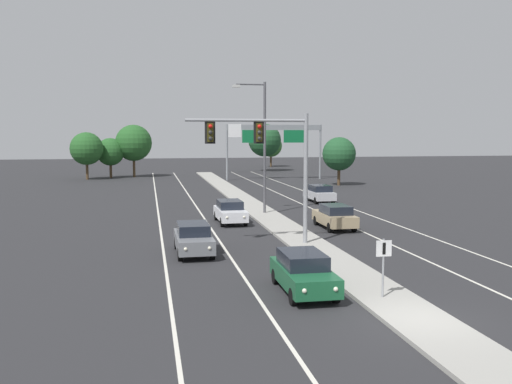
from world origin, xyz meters
name	(u,v)px	position (x,y,z in m)	size (l,w,h in m)	color
ground_plane	(418,322)	(0.00, 0.00, 0.00)	(260.00, 260.00, 0.00)	#28282B
median_island	(287,230)	(0.00, 18.00, 0.07)	(2.40, 110.00, 0.15)	#9E9B93
lane_stripe_oncoming_center	(204,217)	(-4.70, 25.00, 0.00)	(0.14, 100.00, 0.01)	silver
lane_stripe_receding_center	(324,214)	(4.70, 25.00, 0.00)	(0.14, 100.00, 0.01)	silver
edge_stripe_left	(159,219)	(-8.00, 25.00, 0.00)	(0.14, 100.00, 0.01)	silver
edge_stripe_right	(364,213)	(8.00, 25.00, 0.00)	(0.14, 100.00, 0.01)	silver
overhead_signal_mast	(268,151)	(-2.27, 13.27, 5.31)	(6.74, 0.44, 7.20)	gray
median_sign_post	(383,259)	(-0.20, 2.48, 1.59)	(0.60, 0.10, 2.20)	gray
street_lamp_median	(262,140)	(-0.12, 25.66, 5.79)	(2.58, 0.28, 10.00)	#4C4C51
car_oncoming_green	(303,272)	(-2.80, 4.14, 0.82)	(1.85, 4.48, 1.58)	#195633
car_oncoming_grey	(193,238)	(-6.47, 12.21, 0.82)	(1.85, 4.48, 1.58)	slate
car_oncoming_white	(230,211)	(-3.12, 21.99, 0.82)	(1.88, 4.49, 1.58)	silver
car_receding_tan	(335,216)	(3.32, 18.36, 0.82)	(1.83, 4.47, 1.58)	tan
car_receding_silver	(319,193)	(6.67, 32.54, 0.82)	(1.89, 4.50, 1.58)	#B7B7BC
highway_sign_gantry	(274,134)	(8.20, 58.16, 6.16)	(13.28, 0.42, 7.50)	gray
tree_far_left_b	(110,152)	(-13.95, 65.75, 3.69)	(3.91, 3.91, 5.66)	#4C3823
tree_far_right_b	(271,146)	(14.29, 88.16, 3.97)	(4.20, 4.20, 6.08)	#4C3823
tree_far_right_a	(339,154)	(14.01, 48.33, 3.82)	(4.05, 4.05, 5.86)	#4C3823
tree_far_left_c	(87,149)	(-16.93, 63.25, 4.23)	(4.47, 4.47, 6.47)	#4C3823
tree_far_left_a	(134,143)	(-10.71, 66.56, 4.94)	(5.22, 5.22, 7.56)	#4C3823
tree_far_right_c	(265,140)	(10.49, 75.73, 5.18)	(5.48, 5.48, 7.92)	#4C3823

